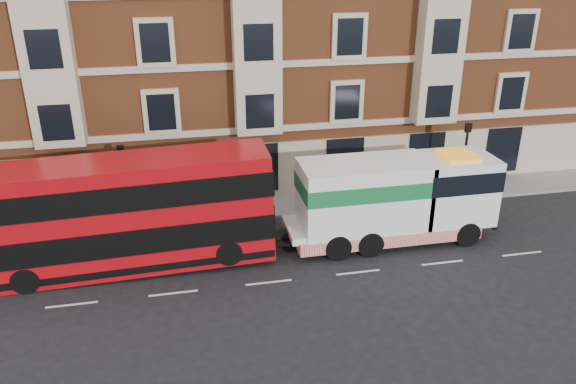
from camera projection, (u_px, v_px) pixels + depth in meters
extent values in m
plane|color=black|center=(269.00, 282.00, 23.92)|extent=(120.00, 120.00, 0.00)
cube|color=slate|center=(245.00, 208.00, 30.61)|extent=(90.00, 3.00, 0.15)
cube|color=brown|center=(232.00, 21.00, 33.85)|extent=(45.00, 12.00, 18.00)
cylinder|color=black|center=(126.00, 191.00, 27.50)|extent=(0.14, 0.14, 4.00)
cube|color=black|center=(121.00, 151.00, 26.65)|extent=(0.35, 0.15, 0.50)
cylinder|color=black|center=(463.00, 164.00, 30.85)|extent=(0.14, 0.14, 4.00)
cube|color=black|center=(468.00, 128.00, 30.01)|extent=(0.35, 0.15, 0.50)
cube|color=#B00910|center=(127.00, 214.00, 24.11)|extent=(12.37, 2.76, 4.86)
cube|color=black|center=(129.00, 229.00, 24.40)|extent=(12.41, 2.82, 1.16)
cube|color=black|center=(124.00, 187.00, 23.60)|extent=(12.41, 2.82, 1.10)
cylinder|color=black|center=(26.00, 280.00, 23.02)|extent=(1.15, 0.35, 1.15)
cylinder|color=black|center=(38.00, 251.00, 25.26)|extent=(1.15, 0.35, 1.15)
cylinder|color=black|center=(229.00, 252.00, 24.45)|extent=(1.15, 0.35, 1.15)
cylinder|color=black|center=(223.00, 227.00, 26.69)|extent=(1.15, 0.35, 1.15)
cube|color=white|center=(388.00, 221.00, 26.97)|extent=(9.94, 2.54, 0.33)
cube|color=white|center=(453.00, 188.00, 26.99)|extent=(3.53, 2.76, 3.20)
cube|color=white|center=(363.00, 195.00, 26.12)|extent=(5.96, 2.76, 3.20)
cube|color=#176B35|center=(364.00, 184.00, 25.90)|extent=(6.02, 2.80, 0.77)
cube|color=red|center=(383.00, 228.00, 27.08)|extent=(8.84, 2.82, 0.61)
cylinder|color=black|center=(467.00, 234.00, 26.69)|extent=(1.22, 0.39, 1.22)
cylinder|color=black|center=(443.00, 211.00, 28.93)|extent=(1.22, 0.39, 1.22)
cylinder|color=black|center=(370.00, 244.00, 25.78)|extent=(1.22, 0.44, 1.22)
cylinder|color=black|center=(353.00, 220.00, 28.02)|extent=(1.22, 0.44, 1.22)
cylinder|color=black|center=(338.00, 247.00, 25.49)|extent=(1.22, 0.44, 1.22)
cylinder|color=black|center=(323.00, 223.00, 27.73)|extent=(1.22, 0.44, 1.22)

